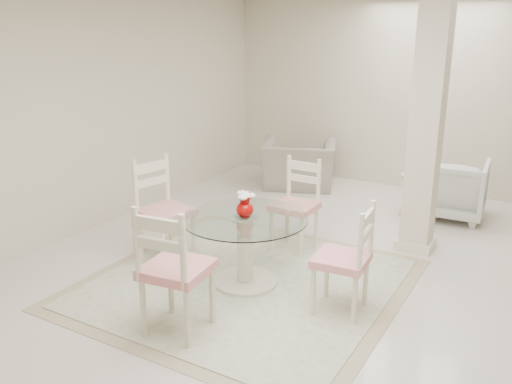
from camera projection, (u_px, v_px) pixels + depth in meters
The scene contains 13 objects.
ground at pixel (326, 284), 5.08m from camera, with size 7.00×7.00×0.00m, color beige.
room_shell at pixel (334, 84), 4.52m from camera, with size 6.02×7.02×2.71m.
column at pixel (427, 125), 5.50m from camera, with size 0.30×0.30×2.70m, color beige.
area_rug at pixel (245, 283), 5.08m from camera, with size 2.78×2.78×0.02m.
dining_table at pixel (245, 251), 4.98m from camera, with size 1.15×1.15×0.66m.
red_vase at pixel (245, 205), 4.85m from camera, with size 0.18×0.17×0.24m.
dining_chair_east at pixel (350, 252), 4.41m from camera, with size 0.46×0.46×1.06m.
dining_chair_north at pixel (298, 198), 5.74m from camera, with size 0.44×0.44×1.08m.
dining_chair_west at pixel (161, 202), 5.44m from camera, with size 0.57×0.57×1.17m.
dining_chair_south at pixel (171, 262), 4.06m from camera, with size 0.53×0.53×1.19m.
recliner_taupe at pixel (299, 164), 8.00m from camera, with size 1.05×0.92×0.68m, color gray.
armchair_white at pixel (452, 188), 6.76m from camera, with size 0.79×0.81×0.74m, color silver.
side_table at pixel (420, 197), 6.80m from camera, with size 0.51×0.51×0.53m.
Camera 1 is at (1.74, -4.29, 2.35)m, focal length 38.00 mm.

